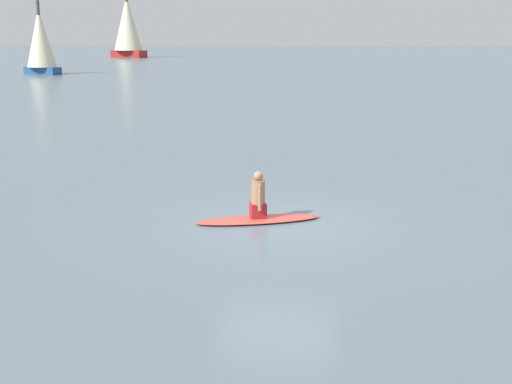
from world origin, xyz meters
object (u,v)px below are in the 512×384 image
Objects in this scene: sailboat_center_horizon at (127,25)px; sailboat_distant at (40,40)px; surfboard at (258,219)px; person_paddler at (258,197)px.

sailboat_distant is at bearing -55.64° from sailboat_center_horizon.
sailboat_distant reaches higher than surfboard.
person_paddler is 98.83m from sailboat_center_horizon.
sailboat_center_horizon reaches higher than person_paddler.
sailboat_center_horizon is (-89.38, -41.92, 5.08)m from surfboard.
person_paddler is 0.09× the size of sailboat_center_horizon.
person_paddler is at bearing 65.10° from surfboard.
surfboard is at bearing -43.87° from sailboat_center_horizon.
sailboat_center_horizon is (-89.38, -41.92, 4.59)m from person_paddler.
person_paddler is at bearing -38.17° from sailboat_distant.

